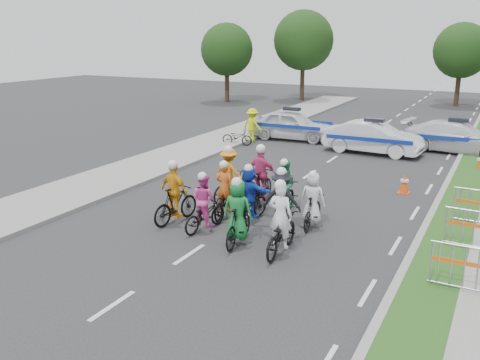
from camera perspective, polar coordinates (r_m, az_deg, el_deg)
The scene contains 26 objects.
ground at distance 13.90m, azimuth -5.43°, elevation -7.92°, with size 90.00×90.00×0.00m, color #28282B.
curb_right at distance 16.73m, azimuth 19.29°, elevation -4.41°, with size 0.20×60.00×0.12m, color gray.
grass_strip at distance 16.67m, azimuth 21.67°, elevation -4.74°, with size 1.20×60.00×0.11m, color #274C18.
sidewalk_left at distance 21.38m, azimuth -13.04°, elevation 0.32°, with size 3.00×60.00×0.13m, color gray.
rider_0 at distance 13.73m, azimuth 4.37°, elevation -5.25°, with size 0.76×1.97×1.99m.
rider_1 at distance 14.21m, azimuth -0.21°, elevation -4.13°, with size 0.85×1.84×1.89m.
rider_2 at distance 15.30m, azimuth -3.83°, elevation -3.04°, with size 0.88×1.79×1.75m.
rider_3 at distance 15.95m, azimuth -6.93°, elevation -2.00°, with size 1.03×1.91×1.95m.
rider_4 at distance 15.02m, azimuth 4.48°, elevation -3.00°, with size 1.16×1.99×1.95m.
rider_5 at distance 15.95m, azimuth 1.01°, elevation -1.84°, with size 1.49×1.77×1.79m.
rider_6 at distance 16.48m, azimuth -1.59°, elevation -1.88°, with size 0.79×1.80×1.78m.
rider_7 at distance 15.61m, azimuth 7.75°, elevation -2.69°, with size 0.74×1.66×1.72m.
rider_8 at distance 16.92m, azimuth 4.77°, elevation -1.25°, with size 0.76×1.74×1.74m.
rider_9 at distance 17.49m, azimuth 2.30°, elevation -0.19°, with size 1.07×2.00×2.06m.
rider_10 at distance 17.96m, azimuth -1.14°, elevation 0.09°, with size 1.12×1.93×1.91m.
police_car_0 at distance 28.60m, azimuth 5.51°, elevation 5.86°, with size 1.82×4.53×1.54m, color silver.
police_car_1 at distance 25.88m, azimuth 14.01°, elevation 4.41°, with size 1.58×4.54×1.49m, color silver.
police_car_2 at distance 27.40m, azimuth 22.13°, elevation 4.27°, with size 2.03×5.00×1.45m, color silver.
marshal_hiviz at distance 27.90m, azimuth 1.33°, elevation 5.88°, with size 1.12×0.64×1.73m, color #D0E50C.
barrier_0 at distance 12.61m, azimuth 24.01°, elevation -9.02°, with size 2.00×0.50×1.12m, color #A5A8AD, non-canonical shape.
cone_0 at distance 19.77m, azimuth 17.13°, elevation -0.37°, with size 0.40×0.40×0.70m.
cone_1 at distance 24.17m, azimuth 24.26°, elevation 1.75°, with size 0.40×0.40×0.70m.
parked_bike at distance 27.07m, azimuth -0.31°, elevation 4.61°, with size 0.54×1.55×0.82m, color black.
tree_0 at distance 44.03m, azimuth -1.42°, elevation 13.73°, with size 4.20×4.20×6.30m.
tree_3 at distance 45.60m, azimuth 6.79°, elevation 14.57°, with size 4.90×4.90×7.35m.
tree_4 at distance 44.91m, azimuth 22.56°, elevation 12.63°, with size 4.20×4.20×6.30m.
Camera 1 is at (6.93, -10.72, 5.49)m, focal length 40.00 mm.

